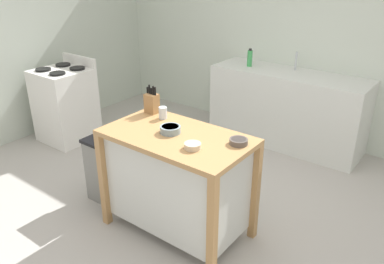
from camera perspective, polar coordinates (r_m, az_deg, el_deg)
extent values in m
plane|color=#ADA8A0|center=(3.57, -1.34, -12.85)|extent=(6.58, 6.58, 0.00)
cube|color=silver|center=(5.01, 16.17, 13.56)|extent=(5.58, 0.10, 2.60)
cube|color=beige|center=(5.59, -19.06, 14.26)|extent=(0.10, 2.98, 2.60)
cube|color=#AD7F4C|center=(3.03, -2.28, -0.73)|extent=(1.17, 0.67, 0.04)
cube|color=silver|center=(3.22, -2.17, -7.16)|extent=(1.07, 0.57, 0.76)
cube|color=#AD7F4C|center=(3.40, -12.77, -6.89)|extent=(0.06, 0.06, 0.86)
cube|color=#AD7F4C|center=(2.77, 2.97, -14.29)|extent=(0.06, 0.06, 0.86)
cube|color=#AD7F4C|center=(3.76, -5.82, -3.18)|extent=(0.06, 0.06, 0.86)
cube|color=#AD7F4C|center=(3.20, 9.18, -8.71)|extent=(0.06, 0.06, 0.86)
cube|color=#9E7042|center=(3.43, -5.88, 4.17)|extent=(0.11, 0.09, 0.17)
cylinder|color=black|center=(3.42, -6.51, 6.09)|extent=(0.02, 0.02, 0.06)
cylinder|color=black|center=(3.41, -6.24, 6.21)|extent=(0.02, 0.02, 0.08)
cylinder|color=black|center=(3.40, -5.96, 5.95)|extent=(0.02, 0.02, 0.06)
cylinder|color=black|center=(3.38, -5.69, 6.05)|extent=(0.02, 0.02, 0.08)
cylinder|color=black|center=(3.36, -5.41, 5.95)|extent=(0.02, 0.02, 0.07)
cylinder|color=gray|center=(3.04, -3.18, 0.38)|extent=(0.16, 0.16, 0.05)
cylinder|color=#49555B|center=(3.03, -3.19, 0.80)|extent=(0.13, 0.13, 0.01)
cylinder|color=beige|center=(2.79, 0.09, -2.04)|extent=(0.12, 0.12, 0.04)
cylinder|color=gray|center=(2.78, 0.09, -1.70)|extent=(0.10, 0.10, 0.01)
cylinder|color=#564C47|center=(2.88, 6.81, -1.38)|extent=(0.14, 0.14, 0.04)
cylinder|color=#342D2A|center=(2.87, 6.83, -1.07)|extent=(0.11, 0.11, 0.01)
cylinder|color=silver|center=(3.31, -4.27, 2.81)|extent=(0.07, 0.07, 0.10)
cube|color=slate|center=(3.79, -12.27, -5.60)|extent=(0.34, 0.26, 0.60)
cube|color=black|center=(3.65, -12.70, -1.31)|extent=(0.36, 0.28, 0.03)
cube|color=silver|center=(4.91, 13.58, 3.33)|extent=(1.85, 0.60, 0.90)
cube|color=silver|center=(4.76, 13.99, 8.18)|extent=(0.44, 0.36, 0.03)
cylinder|color=#B7BCC1|center=(4.87, 14.92, 9.97)|extent=(0.02, 0.02, 0.22)
cylinder|color=green|center=(4.94, 8.42, 10.57)|extent=(0.06, 0.06, 0.20)
cylinder|color=black|center=(4.91, 8.50, 11.81)|extent=(0.04, 0.04, 0.02)
cube|color=white|center=(5.13, -17.96, 3.73)|extent=(0.60, 0.60, 0.90)
cube|color=white|center=(5.14, -16.17, 10.00)|extent=(0.60, 0.04, 0.12)
cylinder|color=black|center=(5.04, -20.88, 8.51)|extent=(0.18, 0.18, 0.02)
cylinder|color=black|center=(4.81, -19.03, 8.08)|extent=(0.18, 0.18, 0.02)
cylinder|color=black|center=(5.19, -18.30, 9.30)|extent=(0.18, 0.18, 0.02)
cylinder|color=black|center=(4.97, -16.39, 8.90)|extent=(0.18, 0.18, 0.02)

